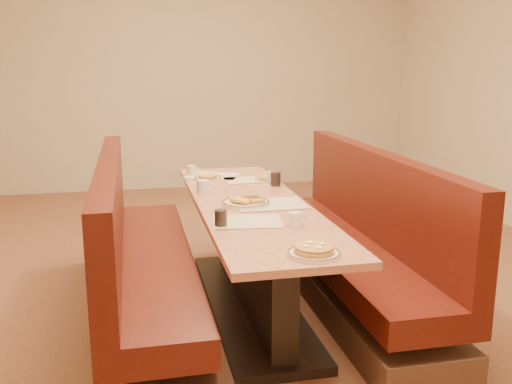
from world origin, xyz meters
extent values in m
plane|color=#9E6647|center=(0.00, 0.00, 0.00)|extent=(8.00, 8.00, 0.00)
cube|color=beige|center=(0.00, 4.00, 1.40)|extent=(6.00, 0.04, 2.80)
cube|color=black|center=(0.00, 0.00, 0.03)|extent=(0.55, 1.88, 0.06)
cube|color=black|center=(0.00, 0.00, 0.35)|extent=(0.15, 1.75, 0.71)
cube|color=tan|center=(0.00, 0.00, 0.73)|extent=(0.70, 2.50, 0.04)
cube|color=#4C3326|center=(-0.68, 0.00, 0.10)|extent=(0.55, 2.50, 0.20)
cube|color=#4F140D|center=(-0.68, 0.00, 0.37)|extent=(0.55, 2.50, 0.16)
cube|color=#4F140D|center=(-0.89, 0.00, 0.75)|extent=(0.12, 2.50, 0.60)
cube|color=#4C3326|center=(0.68, 0.00, 0.10)|extent=(0.55, 2.50, 0.20)
cube|color=#4F140D|center=(0.68, 0.00, 0.37)|extent=(0.55, 2.50, 0.16)
cube|color=#4F140D|center=(0.89, 0.00, 0.75)|extent=(0.12, 2.50, 0.60)
cube|color=beige|center=(-0.12, -0.46, 0.75)|extent=(0.42, 0.34, 0.00)
cube|color=beige|center=(0.10, -0.09, 0.75)|extent=(0.44, 0.34, 0.00)
cube|color=beige|center=(-0.12, 0.91, 0.75)|extent=(0.50, 0.45, 0.00)
cube|color=beige|center=(0.12, 0.69, 0.75)|extent=(0.35, 0.26, 0.00)
cylinder|color=white|center=(0.07, -1.10, 0.76)|extent=(0.26, 0.26, 0.02)
torus|color=brown|center=(0.07, -1.10, 0.77)|extent=(0.25, 0.25, 0.01)
cylinder|color=#D2904B|center=(0.07, -1.10, 0.78)|extent=(0.19, 0.19, 0.02)
cylinder|color=#D2904B|center=(0.07, -1.10, 0.79)|extent=(0.18, 0.18, 0.01)
cylinder|color=#FDF5A5|center=(0.11, -1.09, 0.80)|extent=(0.03, 0.03, 0.01)
cylinder|color=#FDF5A5|center=(0.06, -1.06, 0.80)|extent=(0.03, 0.03, 0.01)
cylinder|color=#FDF5A5|center=(0.03, -1.11, 0.80)|extent=(0.03, 0.03, 0.01)
cylinder|color=#FDF5A5|center=(0.08, -1.14, 0.80)|extent=(0.03, 0.03, 0.01)
cylinder|color=white|center=(-0.05, -0.07, 0.76)|extent=(0.31, 0.31, 0.02)
torus|color=brown|center=(-0.05, -0.07, 0.77)|extent=(0.30, 0.30, 0.01)
ellipsoid|color=yellow|center=(-0.10, -0.09, 0.79)|extent=(0.08, 0.08, 0.04)
ellipsoid|color=yellow|center=(-0.07, -0.13, 0.79)|extent=(0.07, 0.07, 0.04)
ellipsoid|color=yellow|center=(-0.12, -0.05, 0.79)|extent=(0.06, 0.06, 0.03)
cylinder|color=brown|center=(-0.01, -0.05, 0.78)|extent=(0.11, 0.05, 0.02)
cylinder|color=brown|center=(-0.01, -0.01, 0.78)|extent=(0.11, 0.05, 0.02)
cube|color=#C0793C|center=(0.02, -0.11, 0.78)|extent=(0.10, 0.07, 0.02)
cylinder|color=white|center=(0.27, 0.65, 0.76)|extent=(0.21, 0.21, 0.02)
torus|color=brown|center=(0.27, 0.65, 0.77)|extent=(0.20, 0.20, 0.01)
cylinder|color=#C08A43|center=(0.27, 0.65, 0.77)|extent=(0.14, 0.14, 0.02)
ellipsoid|color=yellow|center=(0.24, 0.67, 0.78)|extent=(0.04, 0.04, 0.02)
cylinder|color=white|center=(-0.18, 0.80, 0.76)|extent=(0.21, 0.21, 0.02)
torus|color=brown|center=(-0.18, 0.80, 0.77)|extent=(0.21, 0.21, 0.01)
cylinder|color=#C08A43|center=(-0.18, 0.80, 0.77)|extent=(0.15, 0.15, 0.02)
ellipsoid|color=yellow|center=(-0.20, 0.82, 0.78)|extent=(0.04, 0.04, 0.02)
cylinder|color=white|center=(0.12, -0.62, 0.79)|extent=(0.08, 0.08, 0.08)
torus|color=white|center=(0.16, -0.61, 0.79)|extent=(0.06, 0.02, 0.06)
cylinder|color=black|center=(0.12, -0.62, 0.83)|extent=(0.07, 0.07, 0.01)
cylinder|color=white|center=(-0.27, 0.33, 0.80)|extent=(0.08, 0.08, 0.09)
torus|color=white|center=(-0.23, 0.32, 0.80)|extent=(0.07, 0.02, 0.06)
cylinder|color=black|center=(-0.27, 0.33, 0.83)|extent=(0.07, 0.07, 0.01)
cylinder|color=white|center=(0.28, 0.60, 0.79)|extent=(0.07, 0.07, 0.08)
torus|color=white|center=(0.32, 0.60, 0.79)|extent=(0.06, 0.01, 0.05)
cylinder|color=black|center=(0.28, 0.60, 0.82)|extent=(0.06, 0.06, 0.01)
cylinder|color=white|center=(-0.28, 0.99, 0.79)|extent=(0.07, 0.07, 0.08)
torus|color=white|center=(-0.24, 0.97, 0.79)|extent=(0.05, 0.03, 0.05)
cylinder|color=black|center=(-0.28, 0.99, 0.82)|extent=(0.06, 0.06, 0.01)
cylinder|color=black|center=(-0.28, -0.52, 0.80)|extent=(0.07, 0.07, 0.09)
cylinder|color=silver|center=(-0.28, -0.52, 0.80)|extent=(0.07, 0.07, 0.09)
cylinder|color=black|center=(0.28, 0.46, 0.80)|extent=(0.07, 0.07, 0.10)
cylinder|color=silver|center=(0.28, 0.46, 0.80)|extent=(0.08, 0.08, 0.10)
camera|label=1|loc=(-0.74, -3.52, 1.64)|focal=40.00mm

